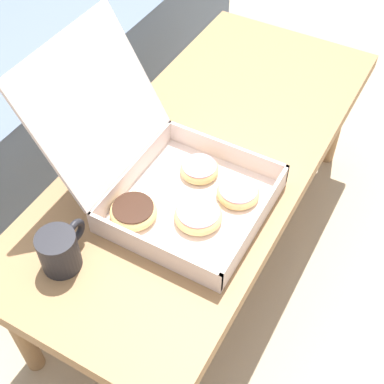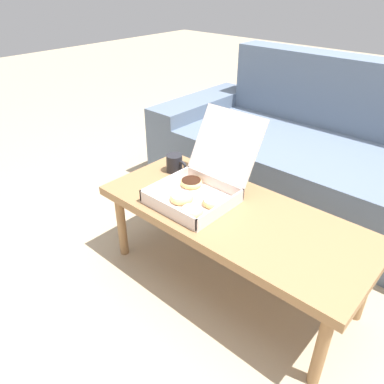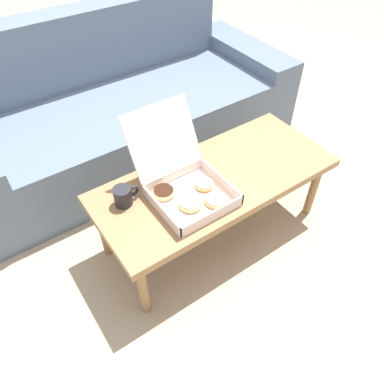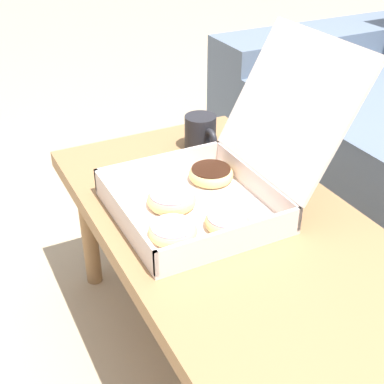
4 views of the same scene
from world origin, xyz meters
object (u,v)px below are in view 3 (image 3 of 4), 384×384
Objects in this scene: pastry_box at (185,183)px; coffee_table at (215,183)px; couch at (126,110)px; coffee_mug at (124,196)px.

coffee_table is at bearing 1.91° from pastry_box.
coffee_mug is (-0.44, -0.85, 0.17)m from couch.
pastry_box reaches higher than coffee_mug.
couch is 0.94m from coffee_table.
coffee_mug is (-0.25, 0.10, -0.02)m from pastry_box.
coffee_mug is (-0.44, 0.09, 0.09)m from coffee_table.
couch reaches higher than coffee_mug.
coffee_table is 9.80× the size of coffee_mug.
couch is 0.98m from pastry_box.
coffee_table is (0.00, -0.94, 0.08)m from couch.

